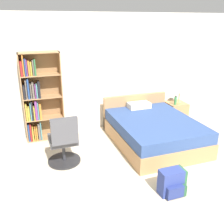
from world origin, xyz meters
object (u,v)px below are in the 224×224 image
(backpack_green, at_px, (174,182))
(table_lamp, at_px, (180,90))
(bookshelf, at_px, (38,99))
(backpack_blue, at_px, (171,183))
(office_chair, at_px, (64,143))
(bed, at_px, (152,130))
(nightstand, at_px, (176,112))
(water_bottle, at_px, (175,101))

(backpack_green, bearing_deg, table_lamp, 55.93)
(bookshelf, relative_size, backpack_blue, 4.74)
(office_chair, relative_size, table_lamp, 2.26)
(backpack_green, bearing_deg, bed, 73.07)
(nightstand, bearing_deg, office_chair, -159.67)
(bed, bearing_deg, nightstand, 37.22)
(bed, bearing_deg, backpack_blue, -108.50)
(water_bottle, relative_size, backpack_green, 0.59)
(backpack_blue, bearing_deg, backpack_green, 13.55)
(bookshelf, distance_m, bed, 2.47)
(water_bottle, relative_size, backpack_blue, 0.57)
(table_lamp, bearing_deg, bookshelf, 177.92)
(bed, height_order, nightstand, bed)
(bed, bearing_deg, office_chair, -171.87)
(table_lamp, xyz_separation_m, backpack_green, (-1.63, -2.40, -0.66))
(bed, distance_m, water_bottle, 1.26)
(nightstand, distance_m, backpack_blue, 2.94)
(water_bottle, xyz_separation_m, backpack_blue, (-1.52, -2.32, -0.42))
(table_lamp, height_order, water_bottle, table_lamp)
(table_lamp, bearing_deg, office_chair, -160.33)
(bookshelf, relative_size, backpack_green, 4.89)
(bookshelf, height_order, table_lamp, bookshelf)
(table_lamp, xyz_separation_m, backpack_blue, (-1.68, -2.42, -0.65))
(water_bottle, bearing_deg, backpack_blue, -123.22)
(office_chair, distance_m, table_lamp, 3.23)
(water_bottle, bearing_deg, nightstand, 45.65)
(nightstand, height_order, backpack_green, nightstand)
(water_bottle, distance_m, backpack_blue, 2.81)
(nightstand, distance_m, backpack_green, 2.90)
(nightstand, relative_size, backpack_blue, 1.29)
(water_bottle, height_order, backpack_green, water_bottle)
(bed, height_order, office_chair, office_chair)
(office_chair, height_order, backpack_blue, office_chair)
(office_chair, xyz_separation_m, nightstand, (2.98, 1.10, -0.17))
(bookshelf, height_order, backpack_green, bookshelf)
(water_bottle, bearing_deg, bookshelf, 176.10)
(table_lamp, bearing_deg, backpack_green, -124.07)
(bed, distance_m, office_chair, 1.90)
(table_lamp, relative_size, backpack_blue, 1.08)
(bookshelf, height_order, nightstand, bookshelf)
(bed, xyz_separation_m, office_chair, (-1.88, -0.27, 0.14))
(bookshelf, distance_m, office_chair, 1.33)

